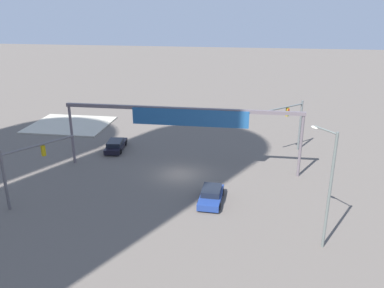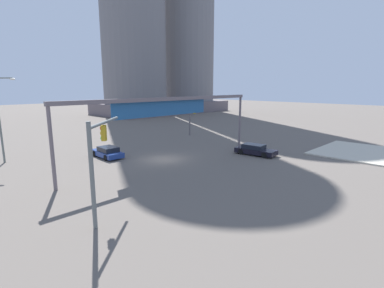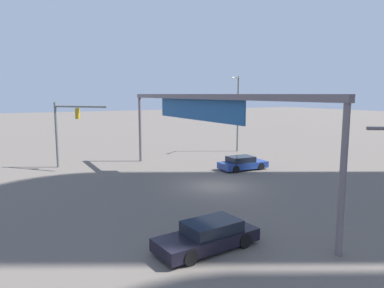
% 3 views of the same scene
% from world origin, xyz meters
% --- Properties ---
extents(ground_plane, '(236.34, 236.34, 0.00)m').
position_xyz_m(ground_plane, '(0.00, 0.00, 0.00)').
color(ground_plane, '#625951').
extents(sidewalk_corner, '(10.83, 9.21, 0.15)m').
position_xyz_m(sidewalk_corner, '(18.41, -14.34, 0.07)').
color(sidewalk_corner, beige).
rests_on(sidewalk_corner, ground).
extents(traffic_signal_near_corner, '(3.94, 5.68, 5.38)m').
position_xyz_m(traffic_signal_near_corner, '(12.11, 7.65, 3.68)').
color(traffic_signal_near_corner, '#625C5E').
rests_on(traffic_signal_near_corner, ground).
extents(traffic_signal_opposite_side, '(4.05, 3.82, 5.96)m').
position_xyz_m(traffic_signal_opposite_side, '(-11.86, -8.38, 4.01)').
color(traffic_signal_opposite_side, slate).
rests_on(traffic_signal_opposite_side, ground).
extents(streetlamp_curved_arm, '(1.59, 2.04, 8.68)m').
position_xyz_m(streetlamp_curved_arm, '(-12.22, 10.56, 4.99)').
color(streetlamp_curved_arm, slate).
rests_on(streetlamp_curved_arm, ground).
extents(overhead_sign_gantry, '(24.14, 0.43, 6.68)m').
position_xyz_m(overhead_sign_gantry, '(-0.25, -1.35, 5.67)').
color(overhead_sign_gantry, '#675D62').
rests_on(overhead_sign_gantry, ground).
extents(sedan_car_approaching, '(2.28, 4.80, 1.21)m').
position_xyz_m(sedan_car_approaching, '(8.72, -5.87, 0.58)').
color(sedan_car_approaching, black).
rests_on(sedan_car_approaching, ground).
extents(sedan_car_waiting_far, '(2.06, 4.36, 1.21)m').
position_xyz_m(sedan_car_waiting_far, '(-3.76, 5.15, 0.57)').
color(sedan_car_waiting_far, navy).
rests_on(sedan_car_waiting_far, ground).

